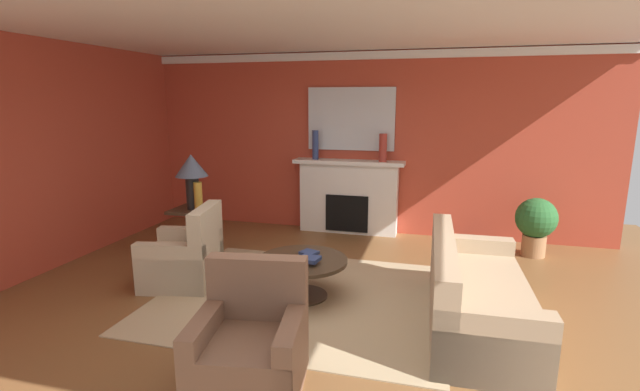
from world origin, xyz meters
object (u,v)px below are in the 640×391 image
Objects in this scene: mantel_mirror at (351,119)px; coffee_table at (302,269)px; vase_mantel_right at (383,148)px; side_table at (195,229)px; vase_on_side_table at (198,197)px; potted_plant at (536,222)px; fireplace at (348,199)px; vase_mantel_left at (315,145)px; armchair_near_window at (185,259)px; sofa at (474,297)px; table_lamp at (192,171)px; armchair_facing_fireplace at (250,349)px.

mantel_mirror is 3.15m from coffee_table.
mantel_mirror is 0.72m from vase_mantel_right.
mantel_mirror is 2.03× the size of side_table.
vase_on_side_table is 0.47× the size of potted_plant.
vase_mantel_left is (-0.55, -0.05, 0.87)m from fireplace.
armchair_near_window is 1.36× the size of side_table.
sofa is 2.12× the size of coffee_table.
vase_mantel_left is (-0.55, -0.17, -0.42)m from mantel_mirror.
table_lamp is 4.82m from potted_plant.
vase_on_side_table is at bearing -131.62° from fireplace.
armchair_near_window reaches higher than potted_plant.
sofa is at bearing -3.56° from armchair_near_window.
sofa is at bearing 40.25° from armchair_facing_fireplace.
armchair_near_window is 1.27× the size of table_lamp.
coffee_table is 2.53× the size of vase_on_side_table.
mantel_mirror is 3.15m from potted_plant.
armchair_facing_fireplace reaches higher than sofa.
side_table is at bearing 163.49° from sofa.
fireplace is 1.02m from vase_mantel_right.
armchair_facing_fireplace is 4.43m from vase_mantel_left.
mantel_mirror is 2.69m from table_lamp.
armchair_facing_fireplace is 4.65m from potted_plant.
armchair_facing_fireplace is at bearing -53.43° from vase_on_side_table.
coffee_table is (-1.80, 0.19, 0.04)m from sofa.
vase_mantel_right is (2.00, 2.58, 1.12)m from armchair_near_window.
mantel_mirror is at bearing 50.14° from vase_on_side_table.
armchair_near_window is 2.27m from armchair_facing_fireplace.
side_table is at bearing -126.59° from vase_mantel_left.
vase_on_side_table reaches higher than side_table.
potted_plant is at bearing 68.05° from sofa.
mantel_mirror is 3.00× the size of vase_mantel_left.
potted_plant is at bearing -10.66° from vase_mantel_right.
armchair_facing_fireplace is 2.41× the size of vase_on_side_table.
table_lamp reaches higher than side_table.
coffee_table is 2.12× the size of vase_mantel_left.
mantel_mirror reaches higher than potted_plant.
armchair_near_window is 2.01× the size of vase_mantel_left.
armchair_facing_fireplace is (0.11, -4.39, -1.56)m from mantel_mirror.
vase_on_side_table is (-3.48, 0.96, 0.60)m from sofa.
fireplace is 3.01m from armchair_near_window.
vase_mantel_right reaches higher than side_table.
coffee_table is 1.20× the size of potted_plant.
side_table is 4.76m from potted_plant.
mantel_mirror reaches higher than sofa.
vase_on_side_table is 4.67m from potted_plant.
potted_plant is at bearing -9.58° from fireplace.
coffee_table is (0.02, -2.76, -1.53)m from mantel_mirror.
vase_mantel_right is at bearing 84.10° from armchair_facing_fireplace.
table_lamp is (-1.93, 2.52, 0.92)m from armchair_facing_fireplace.
sofa is 1.81m from coffee_table.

